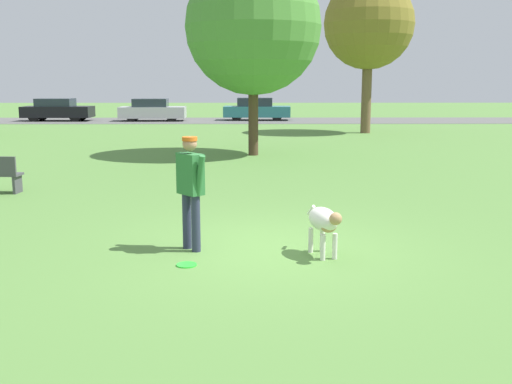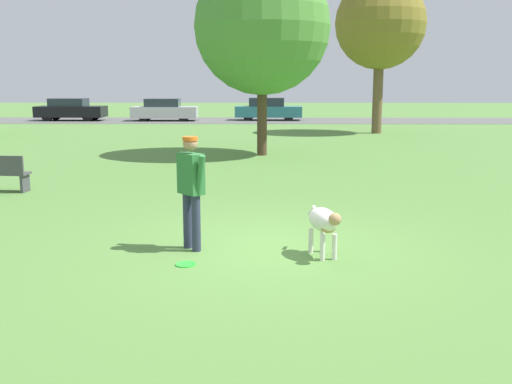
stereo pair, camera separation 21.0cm
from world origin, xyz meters
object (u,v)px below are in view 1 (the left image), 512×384
(tree_far_right, at_px, (369,25))
(parked_car_silver, at_px, (152,110))
(tree_mid_center, at_px, (253,26))
(frisbee, at_px, (187,265))
(parked_car_black, at_px, (57,110))
(dog, at_px, (324,222))
(parked_car_teal, at_px, (257,109))
(person, at_px, (191,184))

(tree_far_right, xyz_separation_m, parked_car_silver, (-11.60, 8.72, -4.37))
(tree_mid_center, bearing_deg, tree_far_right, 57.90)
(parked_car_silver, bearing_deg, tree_far_right, -38.51)
(frisbee, xyz_separation_m, parked_car_black, (-11.08, 29.69, 0.68))
(dog, height_order, parked_car_teal, parked_car_teal)
(person, xyz_separation_m, frisbee, (0.00, -0.77, -0.98))
(person, xyz_separation_m, tree_mid_center, (0.98, 11.48, 3.21))
(parked_car_silver, bearing_deg, parked_car_black, 177.74)
(person, distance_m, parked_car_black, 30.97)
(frisbee, relative_size, parked_car_silver, 0.07)
(person, xyz_separation_m, parked_car_silver, (-5.19, 28.85, -0.32))
(tree_far_right, height_order, parked_car_black, tree_far_right)
(tree_mid_center, height_order, parked_car_black, tree_mid_center)
(parked_car_silver, relative_size, parked_car_teal, 0.96)
(parked_car_silver, distance_m, parked_car_teal, 6.51)
(person, distance_m, parked_car_silver, 29.31)
(parked_car_teal, bearing_deg, frisbee, -90.03)
(frisbee, height_order, parked_car_black, parked_car_black)
(parked_car_silver, bearing_deg, tree_mid_center, -72.01)
(person, relative_size, tree_far_right, 0.23)
(parked_car_black, xyz_separation_m, parked_car_silver, (5.89, -0.07, -0.02))
(tree_mid_center, relative_size, parked_car_teal, 1.52)
(tree_far_right, bearing_deg, dog, -102.37)
(person, height_order, dog, person)
(person, relative_size, parked_car_teal, 0.40)
(tree_mid_center, height_order, parked_car_silver, tree_mid_center)
(person, xyz_separation_m, parked_car_teal, (1.29, 29.47, -0.30))
(frisbee, distance_m, tree_far_right, 22.43)
(dog, xyz_separation_m, parked_car_silver, (-7.11, 29.20, 0.16))
(frisbee, distance_m, parked_car_black, 31.70)
(frisbee, relative_size, parked_car_teal, 0.07)
(tree_far_right, bearing_deg, frisbee, -107.03)
(dog, relative_size, parked_car_silver, 0.24)
(parked_car_silver, xyz_separation_m, parked_car_teal, (6.48, 0.62, 0.02))
(dog, relative_size, parked_car_teal, 0.23)
(parked_car_black, xyz_separation_m, parked_car_teal, (12.37, 0.55, -0.00))
(tree_far_right, bearing_deg, tree_mid_center, -122.10)
(frisbee, bearing_deg, person, 90.15)
(dog, bearing_deg, parked_car_silver, 174.96)
(frisbee, xyz_separation_m, tree_far_right, (6.40, 20.90, 5.03))
(frisbee, distance_m, tree_mid_center, 12.98)
(person, bearing_deg, tree_far_right, 120.71)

